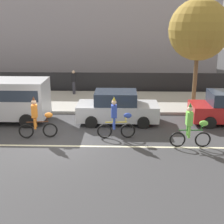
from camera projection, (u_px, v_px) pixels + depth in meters
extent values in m
plane|color=#38383A|center=(60.00, 141.00, 13.64)|extent=(80.00, 80.00, 0.00)
cube|color=beige|center=(58.00, 146.00, 13.16)|extent=(36.00, 0.14, 0.01)
cube|color=#9E9B93|center=(79.00, 101.00, 19.83)|extent=(60.00, 5.00, 0.15)
cube|color=black|center=(84.00, 82.00, 22.42)|extent=(40.00, 0.08, 1.40)
cube|color=#99939E|center=(60.00, 34.00, 29.88)|extent=(28.00, 8.00, 7.19)
torus|color=black|center=(50.00, 130.00, 14.02)|extent=(0.67, 0.17, 0.67)
torus|color=black|center=(26.00, 131.00, 13.91)|extent=(0.67, 0.17, 0.67)
cylinder|color=#4C2614|center=(38.00, 122.00, 13.84)|extent=(0.96, 0.19, 0.05)
cylinder|color=#4C2614|center=(34.00, 120.00, 13.80)|extent=(0.04, 0.04, 0.18)
cylinder|color=#4C2614|center=(47.00, 119.00, 13.86)|extent=(0.04, 0.04, 0.23)
cylinder|color=#4C2614|center=(47.00, 117.00, 13.82)|extent=(0.10, 0.50, 0.03)
ellipsoid|color=orange|center=(49.00, 115.00, 13.81)|extent=(0.39, 0.25, 0.24)
cube|color=orange|center=(34.00, 111.00, 13.68)|extent=(0.28, 0.35, 0.56)
sphere|color=tan|center=(34.00, 102.00, 13.57)|extent=(0.22, 0.22, 0.22)
cone|color=#4C2614|center=(33.00, 98.00, 13.51)|extent=(0.14, 0.14, 0.16)
cylinder|color=orange|center=(35.00, 124.00, 13.71)|extent=(0.11, 0.11, 0.48)
cylinder|color=orange|center=(36.00, 122.00, 13.98)|extent=(0.11, 0.11, 0.48)
torus|color=black|center=(128.00, 131.00, 13.96)|extent=(0.67, 0.12, 0.67)
torus|color=black|center=(104.00, 131.00, 13.90)|extent=(0.67, 0.12, 0.67)
cylinder|color=gold|center=(116.00, 122.00, 13.81)|extent=(0.97, 0.13, 0.05)
cylinder|color=gold|center=(113.00, 120.00, 13.77)|extent=(0.04, 0.04, 0.18)
cylinder|color=gold|center=(126.00, 120.00, 13.79)|extent=(0.04, 0.04, 0.23)
cylinder|color=gold|center=(126.00, 117.00, 13.76)|extent=(0.07, 0.50, 0.03)
ellipsoid|color=#2D47B2|center=(128.00, 116.00, 13.74)|extent=(0.38, 0.23, 0.24)
cube|color=#2D47B2|center=(114.00, 111.00, 13.65)|extent=(0.27, 0.34, 0.56)
sphere|color=beige|center=(114.00, 102.00, 13.54)|extent=(0.22, 0.22, 0.22)
cone|color=gold|center=(114.00, 98.00, 13.48)|extent=(0.14, 0.14, 0.16)
cylinder|color=#2D47B2|center=(114.00, 124.00, 13.68)|extent=(0.11, 0.11, 0.48)
cylinder|color=#2D47B2|center=(114.00, 122.00, 13.95)|extent=(0.11, 0.11, 0.48)
torus|color=black|center=(203.00, 140.00, 12.96)|extent=(0.67, 0.08, 0.67)
torus|color=black|center=(177.00, 139.00, 12.97)|extent=(0.67, 0.08, 0.67)
cylinder|color=#266626|center=(191.00, 130.00, 12.84)|extent=(0.97, 0.07, 0.05)
cylinder|color=#266626|center=(187.00, 128.00, 12.81)|extent=(0.04, 0.04, 0.18)
cylinder|color=#266626|center=(201.00, 128.00, 12.80)|extent=(0.04, 0.04, 0.23)
cylinder|color=#266626|center=(202.00, 125.00, 12.77)|extent=(0.04, 0.50, 0.03)
ellipsoid|color=#72CC4C|center=(204.00, 123.00, 12.75)|extent=(0.36, 0.21, 0.24)
cube|color=#72CC4C|center=(189.00, 118.00, 12.69)|extent=(0.25, 0.32, 0.56)
sphere|color=beige|center=(190.00, 109.00, 12.57)|extent=(0.22, 0.22, 0.22)
cone|color=#266626|center=(190.00, 105.00, 12.52)|extent=(0.14, 0.14, 0.16)
cylinder|color=#72CC4C|center=(189.00, 132.00, 12.72)|extent=(0.11, 0.11, 0.48)
cylinder|color=#72CC4C|center=(188.00, 130.00, 12.99)|extent=(0.11, 0.11, 0.48)
cube|color=#283342|center=(5.00, 91.00, 15.85)|extent=(3.90, 2.02, 0.56)
cylinder|color=black|center=(27.00, 121.00, 15.22)|extent=(0.70, 0.22, 0.70)
cylinder|color=black|center=(37.00, 109.00, 17.13)|extent=(0.70, 0.22, 0.70)
cube|color=#B7BABF|center=(118.00, 111.00, 15.92)|extent=(4.10, 1.72, 0.80)
cube|color=#232D3D|center=(116.00, 98.00, 15.71)|extent=(2.10, 1.58, 0.64)
cylinder|color=black|center=(143.00, 122.00, 15.15)|extent=(0.60, 0.20, 0.60)
cylinder|color=black|center=(141.00, 112.00, 16.79)|extent=(0.60, 0.20, 0.60)
cylinder|color=black|center=(91.00, 122.00, 15.23)|extent=(0.60, 0.20, 0.60)
cylinder|color=black|center=(94.00, 112.00, 16.87)|extent=(0.60, 0.20, 0.60)
cylinder|color=black|center=(210.00, 123.00, 15.13)|extent=(0.60, 0.20, 0.60)
cylinder|color=black|center=(201.00, 112.00, 16.78)|extent=(0.60, 0.20, 0.60)
cylinder|color=brown|center=(195.00, 78.00, 18.46)|extent=(0.24, 0.24, 3.15)
sphere|color=olive|center=(199.00, 30.00, 17.64)|extent=(3.46, 3.46, 3.46)
cylinder|color=#33333D|center=(74.00, 88.00, 21.20)|extent=(0.20, 0.20, 0.85)
cube|color=black|center=(74.00, 78.00, 20.99)|extent=(0.32, 0.20, 0.56)
sphere|color=beige|center=(73.00, 72.00, 20.88)|extent=(0.20, 0.20, 0.20)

